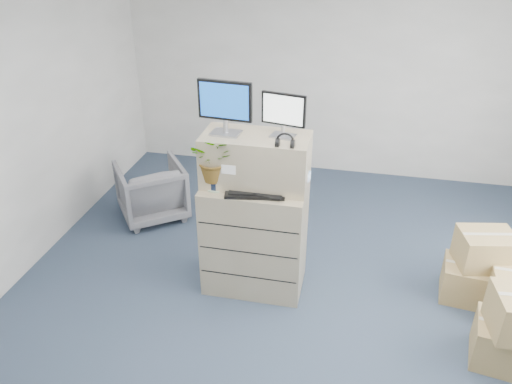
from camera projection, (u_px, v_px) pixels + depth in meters
ground at (297, 330)px, 4.67m from camera, size 7.00×7.00×0.00m
wall_back at (336, 79)px, 7.00m from camera, size 6.00×0.02×2.80m
filing_cabinet_lower at (255, 237)px, 5.00m from camera, size 0.99×0.61×1.16m
filing_cabinet_upper at (256, 160)px, 4.65m from camera, size 0.99×0.50×0.50m
monitor_left at (225, 105)px, 4.42m from camera, size 0.50×0.22×0.50m
monitor_right at (283, 113)px, 4.39m from camera, size 0.41×0.20×0.40m
headphones at (285, 141)px, 4.29m from camera, size 0.16×0.02×0.16m
keyboard at (255, 193)px, 4.58m from camera, size 0.58×0.31×0.03m
mouse at (291, 194)px, 4.54m from camera, size 0.13×0.09×0.04m
water_bottle at (268, 169)px, 4.69m from camera, size 0.09×0.09×0.31m
phone_dock at (251, 177)px, 4.77m from camera, size 0.07×0.05×0.15m
external_drive at (291, 181)px, 4.74m from camera, size 0.27×0.23×0.07m
tissue_box at (297, 176)px, 4.66m from camera, size 0.26×0.16×0.09m
potted_plant at (215, 165)px, 4.57m from camera, size 0.42×0.46×0.43m
office_chair at (151, 188)px, 6.28m from camera, size 1.05×1.04×0.80m
cardboard_boxes at (507, 297)px, 4.57m from camera, size 1.14×1.41×0.78m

